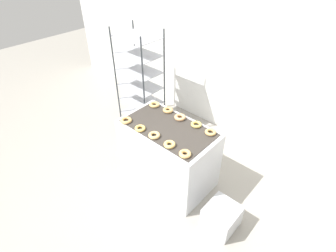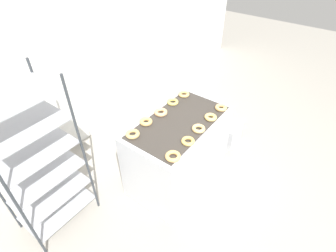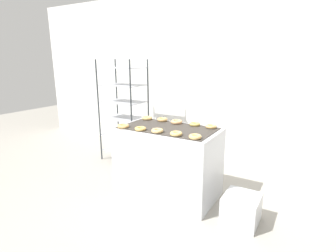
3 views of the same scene
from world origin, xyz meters
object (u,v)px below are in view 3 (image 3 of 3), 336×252
glaze_bin (241,209)px  donut_near_rightmost (195,137)px  donut_far_left (162,119)px  baking_rack_cart (124,110)px  donut_near_left (140,129)px  donut_far_rightmost (211,126)px  donut_far_leftmost (147,118)px  donut_near_leftmost (123,126)px  fryer_machine (168,161)px  donut_far_center (177,122)px  donut_near_right (176,134)px  donut_near_center (157,131)px  donut_far_right (195,124)px

glaze_bin → donut_near_rightmost: size_ratio=2.79×
donut_far_left → baking_rack_cart: bearing=157.0°
donut_near_left → baking_rack_cart: bearing=137.2°
donut_far_left → donut_far_rightmost: size_ratio=1.01×
donut_far_leftmost → donut_near_leftmost: bearing=-90.8°
glaze_bin → donut_far_leftmost: 1.67m
fryer_machine → donut_far_center: donut_far_center is taller
donut_far_center → donut_far_rightmost: 0.47m
donut_near_leftmost → donut_near_left: (0.25, 0.00, -0.00)m
fryer_machine → donut_near_leftmost: (-0.48, -0.26, 0.46)m
glaze_bin → donut_far_left: 1.48m
baking_rack_cart → donut_near_right: 1.76m
donut_near_center → donut_far_rightmost: size_ratio=1.02×
baking_rack_cart → donut_far_left: size_ratio=12.25×
donut_near_leftmost → donut_far_leftmost: donut_far_leftmost is taller
donut_far_left → donut_far_rightmost: 0.69m
glaze_bin → donut_near_left: 1.41m
baking_rack_cart → donut_far_right: baking_rack_cart is taller
donut_far_left → donut_near_center: bearing=-65.0°
donut_far_right → donut_far_leftmost: bearing=-178.5°
fryer_machine → donut_near_center: donut_near_center is taller
donut_far_left → donut_near_right: bearing=-46.6°
donut_far_center → donut_near_rightmost: bearing=-45.6°
donut_far_left → donut_far_center: size_ratio=0.93×
fryer_machine → glaze_bin: fryer_machine is taller
donut_near_rightmost → donut_far_right: 0.56m
donut_near_center → donut_far_leftmost: donut_far_leftmost is taller
donut_near_left → donut_far_left: bearing=91.7°
donut_far_rightmost → donut_far_right: bearing=177.5°
donut_near_right → donut_far_leftmost: (-0.71, 0.49, -0.00)m
donut_far_leftmost → donut_far_left: size_ratio=1.05×
donut_near_rightmost → fryer_machine: bearing=152.1°
donut_far_center → donut_far_rightmost: size_ratio=1.09×
donut_far_leftmost → baking_rack_cart: bearing=149.9°
donut_far_left → donut_far_right: bearing=-0.5°
donut_near_right → donut_near_left: bearing=-178.2°
donut_near_center → donut_near_right: donut_near_right is taller
fryer_machine → glaze_bin: bearing=-9.2°
donut_far_right → glaze_bin: bearing=-29.4°
donut_near_center → donut_far_left: donut_far_left is taller
donut_near_leftmost → donut_far_left: donut_far_left is taller
fryer_machine → donut_far_rightmost: 0.69m
donut_far_rightmost → donut_near_leftmost: bearing=-151.2°
fryer_machine → baking_rack_cart: bearing=151.0°
baking_rack_cart → donut_far_leftmost: 0.90m
fryer_machine → donut_near_center: size_ratio=8.85×
donut_near_left → donut_far_leftmost: bearing=116.3°
fryer_machine → baking_rack_cart: 1.49m
fryer_machine → donut_near_rightmost: donut_near_rightmost is taller
donut_near_left → donut_near_center: (0.22, 0.02, 0.00)m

